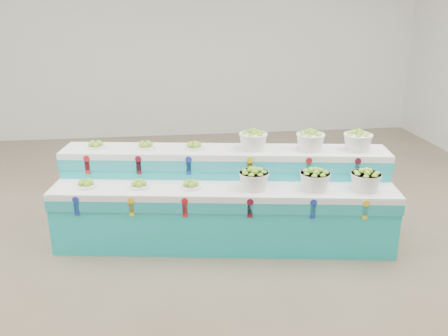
{
  "coord_description": "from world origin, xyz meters",
  "views": [
    {
      "loc": [
        -0.2,
        -4.54,
        2.61
      ],
      "look_at": [
        0.44,
        0.35,
        0.87
      ],
      "focal_mm": 37.71,
      "sensor_mm": 36.0,
      "label": 1
    }
  ],
  "objects_px": {
    "display_stand": "(224,198)",
    "plate_upper_mid": "(145,145)",
    "basket_lower_left": "(254,179)",
    "basket_upper_right": "(358,140)"
  },
  "relations": [
    {
      "from": "display_stand",
      "to": "basket_upper_right",
      "type": "xyz_separation_m",
      "value": [
        1.53,
        -0.01,
        0.62
      ]
    },
    {
      "from": "display_stand",
      "to": "basket_lower_left",
      "type": "relative_size",
      "value": 11.74
    },
    {
      "from": "display_stand",
      "to": "basket_upper_right",
      "type": "relative_size",
      "value": 11.74
    },
    {
      "from": "basket_lower_left",
      "to": "plate_upper_mid",
      "type": "height_order",
      "value": "plate_upper_mid"
    },
    {
      "from": "display_stand",
      "to": "basket_lower_left",
      "type": "xyz_separation_m",
      "value": [
        0.28,
        -0.28,
        0.32
      ]
    },
    {
      "from": "display_stand",
      "to": "basket_lower_left",
      "type": "bearing_deg",
      "value": -35.59
    },
    {
      "from": "display_stand",
      "to": "basket_upper_right",
      "type": "distance_m",
      "value": 1.65
    },
    {
      "from": "basket_lower_left",
      "to": "basket_upper_right",
      "type": "xyz_separation_m",
      "value": [
        1.24,
        0.27,
        0.3
      ]
    },
    {
      "from": "display_stand",
      "to": "plate_upper_mid",
      "type": "height_order",
      "value": "plate_upper_mid"
    },
    {
      "from": "display_stand",
      "to": "plate_upper_mid",
      "type": "relative_size",
      "value": 16.97
    }
  ]
}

